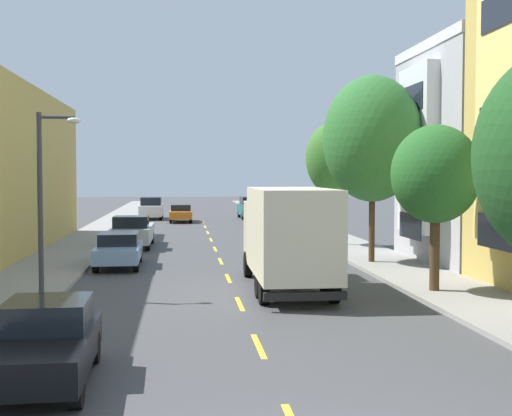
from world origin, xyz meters
The scene contains 16 objects.
ground_plane centered at (0.00, 30.00, 0.00)m, with size 160.00×160.00×0.00m, color #424244.
sidewalk_left centered at (-7.10, 28.00, 0.07)m, with size 3.20×120.00×0.14m, color gray.
sidewalk_right centered at (7.10, 28.00, 0.07)m, with size 3.20×120.00×0.14m, color gray.
lane_centerline_dashes centered at (0.00, 24.50, 0.00)m, with size 0.14×47.20×0.01m.
street_tree_second centered at (6.40, 12.89, 3.88)m, with size 2.86×2.86×5.35m.
street_tree_third centered at (6.40, 20.13, 5.41)m, with size 4.25×4.25×7.97m.
street_tree_farthest centered at (6.40, 27.38, 4.73)m, with size 3.04×3.04×6.56m.
street_lamp centered at (-5.92, 13.56, 3.49)m, with size 1.35×0.28×5.67m.
delivery_box_truck centered at (1.80, 14.17, 1.94)m, with size 2.48×7.61×3.44m.
parked_hatchback_black centered at (-4.26, 4.74, 0.76)m, with size 1.83×4.04×1.50m.
parked_sedan_sky centered at (-4.36, 20.66, 0.75)m, with size 1.88×4.53×1.43m.
parked_suv_teal centered at (4.33, 50.92, 0.99)m, with size 2.04×4.84×1.93m.
parked_wagon_burgundy centered at (4.30, 41.87, 0.80)m, with size 1.96×4.75×1.50m.
parked_suv_white centered at (-4.36, 51.15, 0.99)m, with size 1.96×4.80×1.93m.
parked_pickup_silver centered at (-4.32, 28.27, 0.83)m, with size 2.06×5.32×1.73m.
moving_orange_sedan centered at (-1.80, 47.30, 0.75)m, with size 1.80×4.50×1.43m.
Camera 1 is at (-1.71, -7.97, 3.89)m, focal length 47.25 mm.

